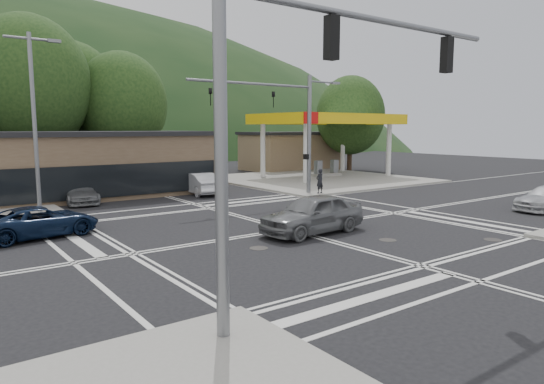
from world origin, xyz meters
TOP-DOWN VIEW (x-y plane):
  - ground at (0.00, 0.00)m, footprint 120.00×120.00m
  - sidewalk_ne at (15.00, 15.00)m, footprint 16.00×16.00m
  - gas_station_canopy at (16.99, 15.99)m, footprint 12.32×8.34m
  - convenience_store at (20.00, 25.00)m, footprint 10.00×6.00m
  - commercial_row at (-8.00, 17.00)m, footprint 24.00×8.00m
  - hill_north at (0.00, 90.00)m, footprint 252.00×126.00m
  - tree_n_b at (-6.00, 24.00)m, footprint 9.00×9.00m
  - tree_n_c at (1.00, 24.00)m, footprint 7.60×7.60m
  - tree_n_e at (-2.00, 28.00)m, footprint 8.40×8.40m
  - tree_ne at (24.00, 20.00)m, footprint 7.20×7.20m
  - streetlight_nw at (-8.44, 9.00)m, footprint 2.50×0.25m
  - signal_mast_ne at (6.95, 8.20)m, footprint 11.65×0.30m
  - signal_mast_sw at (-6.39, -8.20)m, footprint 9.14×0.28m
  - car_blue_west at (-9.25, 5.00)m, footprint 4.95×2.87m
  - car_grey_center at (0.38, -1.20)m, footprint 5.10×2.34m
  - car_queue_a at (2.32, 12.86)m, footprint 1.98×4.64m
  - car_queue_b at (2.56, 17.14)m, footprint 2.09×4.71m
  - car_northbound at (-5.41, 13.58)m, footprint 2.28×4.61m
  - pedestrian at (8.58, 7.50)m, footprint 0.64×0.46m

SIDE VIEW (x-z plane):
  - ground at x=0.00m, z-range 0.00..0.00m
  - hill_north at x=0.00m, z-range -70.00..70.00m
  - sidewalk_ne at x=15.00m, z-range 0.00..0.15m
  - car_northbound at x=-5.41m, z-range 0.00..1.29m
  - car_blue_west at x=-9.25m, z-range 0.00..1.30m
  - car_queue_a at x=2.32m, z-range 0.00..1.49m
  - car_queue_b at x=2.56m, z-range 0.00..1.58m
  - car_grey_center at x=0.38m, z-range 0.00..1.69m
  - pedestrian at x=8.58m, z-range 0.15..1.80m
  - convenience_store at x=20.00m, z-range 0.00..3.80m
  - commercial_row at x=-8.00m, z-range 0.00..4.00m
  - gas_station_canopy at x=16.99m, z-range 2.17..7.92m
  - streetlight_nw at x=-8.44m, z-range 0.55..9.55m
  - signal_mast_ne at x=6.95m, z-range 1.07..9.07m
  - signal_mast_sw at x=-6.39m, z-range 1.12..9.12m
  - tree_ne at x=24.00m, z-range 0.85..10.84m
  - tree_n_c at x=1.00m, z-range 1.06..11.93m
  - tree_n_e at x=-2.00m, z-range 1.15..13.13m
  - tree_n_b at x=-6.00m, z-range 1.30..14.28m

